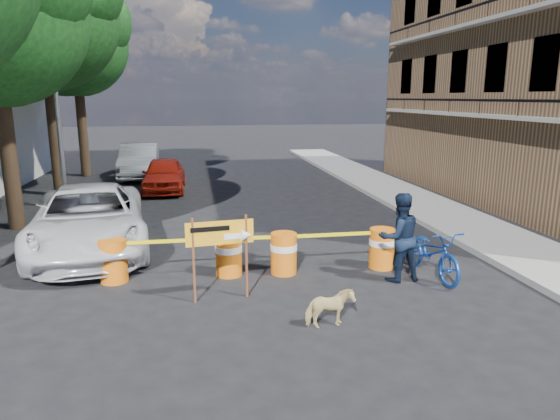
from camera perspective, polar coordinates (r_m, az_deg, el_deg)
name	(u,v)px	position (r m, az deg, el deg)	size (l,w,h in m)	color
ground	(291,310)	(9.19, 1.29, -11.33)	(120.00, 120.00, 0.00)	black
sidewalk_east	(447,216)	(16.65, 18.50, -0.64)	(2.40, 40.00, 0.15)	gray
tree_mid_b	(44,13)	(21.07, -25.33, 19.72)	(5.67, 5.40, 9.62)	#332316
tree_far	(76,42)	(25.86, -22.26, 17.36)	(5.04, 4.80, 8.84)	#332316
streetlamp	(56,77)	(18.25, -24.21, 13.67)	(1.25, 0.18, 8.00)	gray
barrel_far_left	(113,260)	(10.89, -18.52, -5.43)	(0.58, 0.58, 0.90)	orange
barrel_mid_left	(229,254)	(10.76, -5.89, -5.03)	(0.58, 0.58, 0.90)	orange
barrel_mid_right	(284,252)	(10.82, 0.43, -4.87)	(0.58, 0.58, 0.90)	orange
barrel_far_right	(382,247)	(11.40, 11.56, -4.21)	(0.58, 0.58, 0.90)	orange
detour_sign	(228,239)	(9.31, -5.98, -3.34)	(1.26, 0.26, 1.63)	#592D19
pedestrian	(399,237)	(10.58, 13.48, -3.05)	(0.91, 0.71, 1.86)	black
bicycle	(433,230)	(10.97, 17.06, -2.16)	(0.72, 1.08, 2.06)	#1442A4
dog	(330,308)	(8.46, 5.70, -11.12)	(0.36, 0.79, 0.67)	#DDC47E
suv_white	(89,220)	(13.19, -21.00, -1.03)	(2.64, 5.72, 1.59)	silver
sedan_red	(164,174)	(20.82, -13.11, 3.98)	(1.61, 4.00, 1.36)	#A91D0E
sedan_silver	(139,161)	(24.65, -15.78, 5.43)	(1.69, 4.84, 1.59)	#A9ACB1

